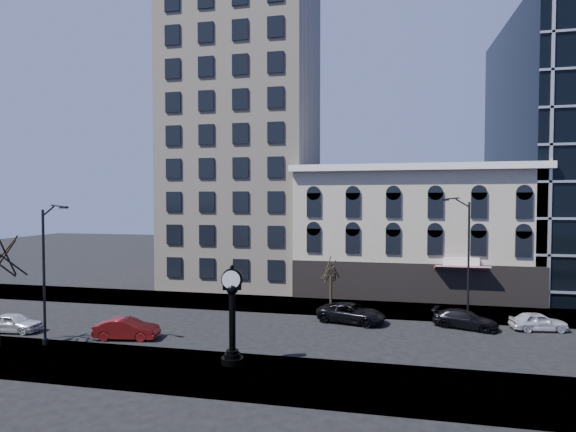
% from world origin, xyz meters
% --- Properties ---
extents(ground, '(160.00, 160.00, 0.00)m').
position_xyz_m(ground, '(0.00, 0.00, 0.00)').
color(ground, black).
rests_on(ground, ground).
extents(sidewalk_far, '(160.00, 6.00, 0.12)m').
position_xyz_m(sidewalk_far, '(0.00, 8.00, 0.06)').
color(sidewalk_far, gray).
rests_on(sidewalk_far, ground).
extents(sidewalk_near, '(160.00, 6.00, 0.12)m').
position_xyz_m(sidewalk_near, '(0.00, -8.00, 0.06)').
color(sidewalk_near, gray).
rests_on(sidewalk_near, ground).
extents(cream_tower, '(15.90, 15.40, 42.50)m').
position_xyz_m(cream_tower, '(-6.11, 18.88, 19.32)').
color(cream_tower, beige).
rests_on(cream_tower, ground).
extents(victorian_row, '(22.60, 11.19, 12.50)m').
position_xyz_m(victorian_row, '(12.00, 15.89, 6.00)').
color(victorian_row, '#B5AA95').
rests_on(victorian_row, ground).
extents(street_clock, '(1.25, 1.25, 5.53)m').
position_xyz_m(street_clock, '(1.05, -6.72, 2.62)').
color(street_clock, black).
rests_on(street_clock, sidewalk_near).
extents(street_lamp_near, '(2.30, 0.78, 9.02)m').
position_xyz_m(street_lamp_near, '(-10.93, -6.18, 6.93)').
color(street_lamp_near, black).
rests_on(street_lamp_near, sidewalk_near).
extents(street_lamp_far, '(2.44, 0.74, 9.51)m').
position_xyz_m(street_lamp_far, '(15.14, 6.43, 7.30)').
color(street_lamp_far, black).
rests_on(street_lamp_far, sidewalk_far).
extents(bare_tree_far, '(2.72, 2.72, 4.68)m').
position_xyz_m(bare_tree_far, '(5.10, 6.56, 3.64)').
color(bare_tree_far, '#2F2417').
rests_on(bare_tree_far, sidewalk_far).
extents(car_near_a, '(3.94, 1.85, 1.30)m').
position_xyz_m(car_near_a, '(-16.04, -3.75, 0.65)').
color(car_near_a, silver).
rests_on(car_near_a, ground).
extents(car_near_b, '(4.34, 2.07, 1.37)m').
position_xyz_m(car_near_b, '(-7.39, -3.57, 0.69)').
color(car_near_b, maroon).
rests_on(car_near_b, ground).
extents(car_far_a, '(5.53, 3.47, 1.42)m').
position_xyz_m(car_far_a, '(6.98, 3.54, 0.71)').
color(car_far_a, black).
rests_on(car_far_a, ground).
extents(car_far_b, '(4.82, 3.15, 1.30)m').
position_xyz_m(car_far_b, '(15.13, 3.70, 0.65)').
color(car_far_b, black).
rests_on(car_far_b, ground).
extents(car_far_c, '(3.96, 2.05, 1.29)m').
position_xyz_m(car_far_c, '(20.10, 4.11, 0.64)').
color(car_far_c, silver).
rests_on(car_far_c, ground).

